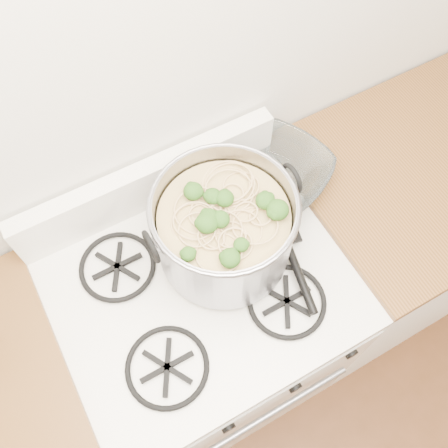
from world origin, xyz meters
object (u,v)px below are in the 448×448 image
(gas_range, at_px, (207,335))
(glass_bowl, at_px, (273,176))
(stock_pot, at_px, (224,229))
(spatula, at_px, (280,226))

(gas_range, xyz_separation_m, glass_bowl, (0.33, 0.18, 0.50))
(gas_range, height_order, stock_pot, stock_pot)
(spatula, bearing_deg, gas_range, -159.19)
(spatula, bearing_deg, glass_bowl, 78.07)
(stock_pot, height_order, glass_bowl, stock_pot)
(spatula, height_order, glass_bowl, glass_bowl)
(stock_pot, bearing_deg, glass_bowl, 28.44)
(gas_range, bearing_deg, stock_pot, 30.18)
(stock_pot, relative_size, spatula, 1.24)
(stock_pot, xyz_separation_m, glass_bowl, (0.23, 0.12, -0.09))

